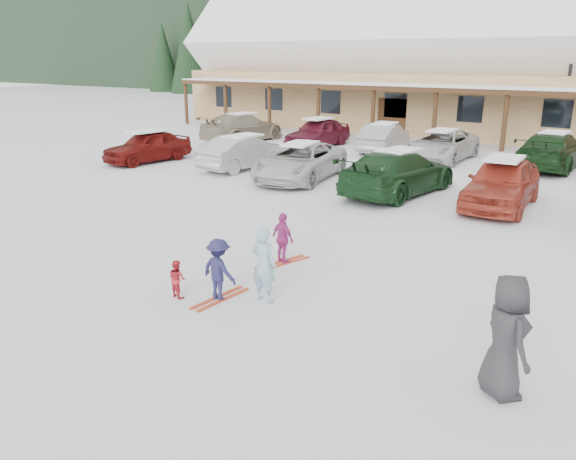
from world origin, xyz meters
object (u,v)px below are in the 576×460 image
Objects in this scene: lamp_post at (569,78)px; toddler_red at (177,279)px; day_lodge at (397,66)px; child_navy at (219,270)px; adult_skier at (264,265)px; parked_car_10 at (441,145)px; parked_car_3 at (398,172)px; parked_car_9 at (384,138)px; parked_car_0 at (148,146)px; parked_car_4 at (502,183)px; parked_car_7 at (242,127)px; parked_car_8 at (318,132)px; parked_car_2 at (300,162)px; parked_car_11 at (553,151)px; bystander_dark at (506,337)px; child_magenta at (283,238)px; parked_car_1 at (243,152)px.

lamp_post is 26.16m from toddler_red.
child_navy is (8.96, -28.87, -3.32)m from day_lodge.
adult_skier reaches higher than parked_car_10.
parked_car_3 is 1.23× the size of parked_car_9.
parked_car_0 is 15.31m from parked_car_4.
child_navy is 0.24× the size of parked_car_7.
toddler_red is 19.84m from parked_car_8.
parked_car_9 is (-4.21, 8.02, -0.06)m from parked_car_3.
parked_car_7 reaches higher than parked_car_10.
parked_car_3 reaches higher than parked_car_0.
parked_car_2 is at bearing -113.34° from parked_car_10.
parked_car_7 is at bearing 131.59° from parked_car_2.
child_navy is 18.89m from parked_car_9.
child_navy reaches higher than toddler_red.
parked_car_9 is at bearing 2.75° from parked_car_11.
day_lodge reaches higher than parked_car_3.
bystander_dark reaches higher than parked_car_11.
parked_car_0 reaches higher than child_navy.
child_magenta is at bearing -64.12° from adult_skier.
parked_car_0 is at bearing 31.87° from parked_car_11.
toddler_red is 18.93m from parked_car_11.
lamp_post is 26.06m from bystander_dark.
lamp_post is at bearing -89.73° from child_navy.
parked_car_10 is at bearing -57.39° from day_lodge.
parked_car_4 is at bearing -87.66° from lamp_post.
parked_car_4 is (1.98, 9.98, 0.03)m from adult_skier.
child_magenta is (-0.11, 2.37, -0.02)m from child_navy.
parked_car_10 is (-1.65, 17.45, 0.07)m from child_navy.
parked_car_9 is at bearing -107.98° from parked_car_1.
parked_car_10 is 0.94× the size of parked_car_11.
day_lodge is 5.77× the size of parked_car_2.
parked_car_7 reaches higher than parked_car_2.
parked_car_7 is at bearing 0.33° from parked_car_9.
child_navy is 1.04× the size of child_magenta.
child_navy is (-2.14, -25.44, -2.89)m from lamp_post.
parked_car_10 is (-1.55, 15.08, 0.09)m from child_magenta.
parked_car_7 reaches higher than parked_car_8.
parked_car_9 is (-7.00, -7.19, -2.81)m from lamp_post.
parked_car_11 is at bearing -83.31° from child_magenta.
parked_car_1 is 8.00m from parked_car_9.
parked_car_0 is at bearing -144.19° from parked_car_10.
toddler_red is 0.18× the size of parked_car_9.
child_navy is 0.25× the size of parked_car_10.
parked_car_7 is 1.00× the size of parked_car_11.
lamp_post is 10.42m from parked_car_9.
parked_car_10 is at bearing -79.50° from child_navy.
lamp_post is 8.06× the size of toddler_red.
parked_car_4 is (3.54, 10.77, 0.40)m from toddler_red.
bystander_dark is 0.36× the size of parked_car_10.
parked_car_0 is 0.78× the size of parked_car_11.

